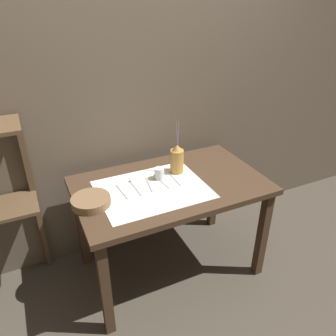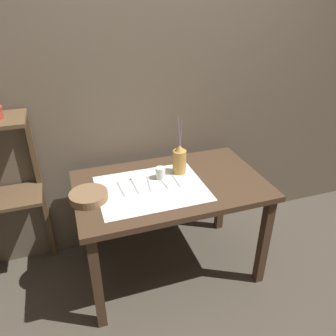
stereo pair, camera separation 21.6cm
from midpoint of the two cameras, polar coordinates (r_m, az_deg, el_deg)
name	(u,v)px [view 1 (the left image)]	position (r m, az deg, el deg)	size (l,w,h in m)	color
ground_plane	(170,266)	(2.71, -2.04, -16.79)	(12.00, 12.00, 0.00)	#473F35
stone_wall_back	(141,102)	(2.49, -7.20, 11.36)	(7.00, 0.06, 2.40)	brown
wooden_table	(170,195)	(2.28, -2.32, -4.84)	(1.29, 0.79, 0.77)	#422D1E
linen_cloth	(153,189)	(2.16, -5.57, -3.79)	(0.70, 0.54, 0.00)	white
pitcher_with_flowers	(177,160)	(2.31, -1.12, 1.40)	(0.10, 0.10, 0.41)	#B7843D
wooden_bowl	(91,201)	(2.08, -16.22, -5.68)	(0.24, 0.24, 0.05)	brown
glass_tumbler_near	(159,173)	(2.25, -4.26, -1.04)	(0.07, 0.07, 0.08)	silver
fork_outer	(122,192)	(2.16, -10.91, -4.14)	(0.02, 0.20, 0.00)	#A8A8AD
spoon_outer	(133,184)	(2.23, -8.98, -2.84)	(0.02, 0.21, 0.02)	#A8A8AD
fork_inner	(149,185)	(2.21, -6.12, -2.97)	(0.04, 0.20, 0.00)	#A8A8AD
spoon_inner	(158,178)	(2.28, -4.48, -1.80)	(0.04, 0.21, 0.02)	#A8A8AD
knife_center	(174,179)	(2.26, -1.60, -1.98)	(0.01, 0.20, 0.00)	#A8A8AD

